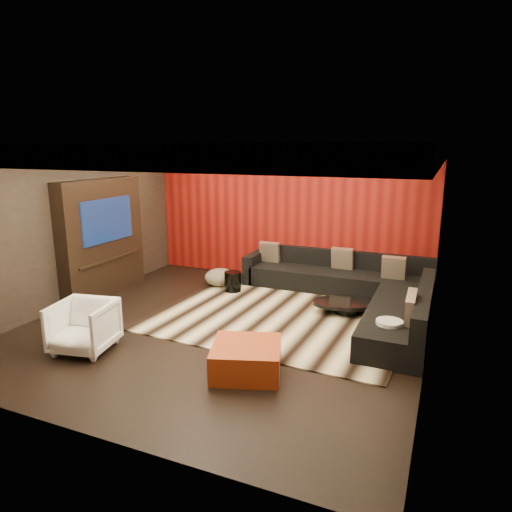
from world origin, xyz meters
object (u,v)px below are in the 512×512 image
at_px(coffee_table, 347,307).
at_px(drum_stool, 233,281).
at_px(white_side_table, 388,336).
at_px(sectional_sofa, 357,291).
at_px(armchair, 84,327).
at_px(orange_ottoman, 246,359).

height_order(coffee_table, drum_stool, drum_stool).
xyz_separation_m(white_side_table, sectional_sofa, (-0.77, 1.76, 0.03)).
relative_size(coffee_table, drum_stool, 3.06).
relative_size(armchair, sectional_sofa, 0.21).
distance_m(white_side_table, orange_ottoman, 2.04).
relative_size(coffee_table, white_side_table, 2.59).
height_order(white_side_table, armchair, armchair).
bearing_deg(armchair, white_side_table, 11.62).
relative_size(orange_ottoman, armchair, 1.08).
xyz_separation_m(coffee_table, drum_stool, (-2.31, 0.30, 0.09)).
xyz_separation_m(coffee_table, armchair, (-3.05, -2.88, 0.24)).
bearing_deg(armchair, coffee_table, 32.34).
relative_size(coffee_table, sectional_sofa, 0.32).
bearing_deg(white_side_table, sectional_sofa, 113.55).
bearing_deg(sectional_sofa, white_side_table, -66.45).
height_order(orange_ottoman, sectional_sofa, sectional_sofa).
height_order(drum_stool, orange_ottoman, drum_stool).
height_order(white_side_table, orange_ottoman, white_side_table).
bearing_deg(drum_stool, coffee_table, -7.37).
distance_m(drum_stool, orange_ottoman, 3.29).
xyz_separation_m(armchair, sectional_sofa, (3.13, 3.38, -0.09)).
height_order(coffee_table, orange_ottoman, orange_ottoman).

